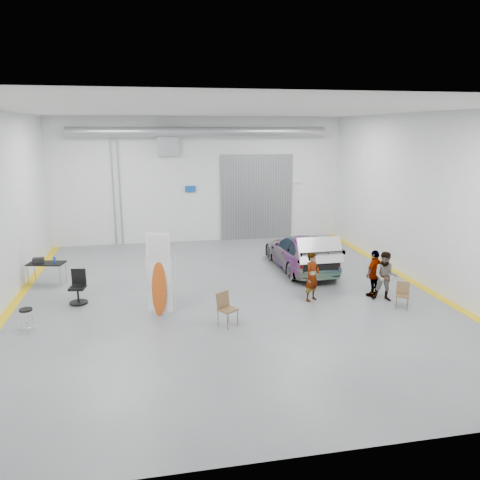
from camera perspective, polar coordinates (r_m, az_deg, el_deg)
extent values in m
plane|color=slate|center=(15.76, -1.41, -6.81)|extent=(16.00, 16.00, 0.00)
cube|color=silver|center=(17.54, 21.76, 4.46)|extent=(0.02, 16.00, 6.00)
cube|color=silver|center=(22.84, -4.86, 7.27)|extent=(14.00, 0.02, 6.00)
cube|color=silver|center=(7.44, 8.94, -6.11)|extent=(14.00, 0.02, 6.00)
cube|color=silver|center=(14.78, -1.55, 15.56)|extent=(14.00, 16.00, 0.02)
cube|color=gray|center=(23.34, 2.08, 5.22)|extent=(3.60, 0.12, 4.20)
cube|color=gray|center=(22.52, -8.81, 11.67)|extent=(1.00, 0.50, 1.20)
cylinder|color=gray|center=(22.10, -4.81, 13.04)|extent=(11.90, 0.44, 0.44)
cube|color=#134A9E|center=(22.75, -6.08, 6.21)|extent=(0.50, 0.04, 0.30)
cube|color=white|center=(23.77, 6.84, 7.23)|extent=(0.70, 0.04, 0.25)
cylinder|color=gray|center=(22.72, -14.43, 5.59)|extent=(0.08, 0.08, 5.00)
cylinder|color=gray|center=(22.74, -15.18, 5.55)|extent=(0.08, 0.08, 5.00)
cube|color=yellow|center=(16.17, -26.33, -7.71)|extent=(0.30, 16.00, 0.01)
cube|color=yellow|center=(18.13, 20.54, -4.92)|extent=(0.30, 16.00, 0.01)
imported|color=white|center=(18.63, 7.41, -1.49)|extent=(2.02, 4.74, 1.36)
imported|color=#8E5F4D|center=(15.27, 8.80, -4.44)|extent=(0.70, 0.64, 1.61)
imported|color=teal|center=(15.80, 17.33, -4.26)|extent=(0.99, 0.90, 1.63)
imported|color=brown|center=(16.10, 16.08, -3.92)|extent=(0.98, 0.82, 1.59)
cube|color=white|center=(14.15, -9.50, -5.57)|extent=(0.72, 0.30, 1.61)
ellipsoid|color=orange|center=(14.10, -9.48, -5.83)|extent=(0.49, 0.36, 1.69)
cube|color=white|center=(13.79, -9.69, -0.86)|extent=(0.69, 0.29, 0.85)
cylinder|color=white|center=(14.01, -10.84, -3.90)|extent=(0.02, 0.02, 2.68)
cylinder|color=white|center=(14.02, -8.29, -3.78)|extent=(0.02, 0.02, 2.68)
cube|color=brown|center=(13.30, -1.50, -8.48)|extent=(0.62, 0.62, 0.04)
cube|color=brown|center=(13.40, -1.66, -7.16)|extent=(0.43, 0.33, 0.44)
cube|color=brown|center=(15.41, 19.19, -6.43)|extent=(0.52, 0.51, 0.04)
cube|color=brown|center=(15.48, 18.93, -5.48)|extent=(0.38, 0.26, 0.37)
cylinder|color=black|center=(14.01, -24.67, -7.74)|extent=(0.34, 0.34, 0.05)
torus|color=silver|center=(14.18, -24.49, -9.50)|extent=(0.36, 0.36, 0.02)
cylinder|color=gray|center=(18.03, -24.39, -4.15)|extent=(0.03, 0.03, 0.75)
cylinder|color=gray|center=(17.79, -20.79, -4.03)|extent=(0.03, 0.03, 0.75)
cylinder|color=gray|center=(18.51, -24.04, -3.66)|extent=(0.03, 0.03, 0.75)
cylinder|color=gray|center=(18.28, -20.53, -3.55)|extent=(0.03, 0.03, 0.75)
cube|color=black|center=(18.04, -22.56, -2.64)|extent=(1.36, 0.89, 0.04)
cylinder|color=navy|center=(17.84, -21.68, -2.28)|extent=(0.08, 0.08, 0.23)
cube|color=black|center=(18.11, -23.37, -2.28)|extent=(0.37, 0.23, 0.19)
cylinder|color=black|center=(15.92, -19.07, -7.20)|extent=(0.57, 0.57, 0.04)
cylinder|color=black|center=(15.84, -19.14, -6.37)|extent=(0.06, 0.06, 0.49)
cube|color=black|center=(15.76, -19.20, -5.53)|extent=(0.54, 0.54, 0.07)
cube|color=black|center=(15.88, -19.18, -4.22)|extent=(0.46, 0.13, 0.51)
cube|color=silver|center=(16.54, 9.77, -1.00)|extent=(1.59, 0.96, 0.04)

